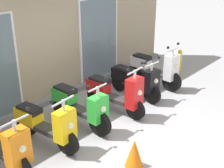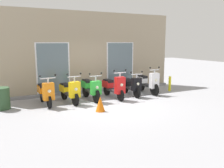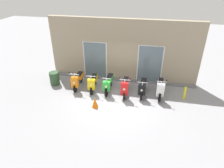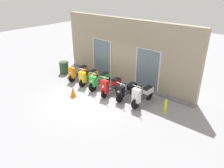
% 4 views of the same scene
% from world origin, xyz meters
% --- Properties ---
extents(ground_plane, '(40.00, 40.00, 0.00)m').
position_xyz_m(ground_plane, '(0.00, 0.00, 0.00)').
color(ground_plane, '#939399').
extents(storefront_facade, '(8.73, 0.50, 3.66)m').
position_xyz_m(storefront_facade, '(0.00, 2.48, 1.77)').
color(storefront_facade, gray).
rests_on(storefront_facade, ground_plane).
extents(scooter_orange, '(0.61, 1.55, 1.20)m').
position_xyz_m(scooter_orange, '(-2.29, 0.89, 0.49)').
color(scooter_orange, black).
rests_on(scooter_orange, ground_plane).
extents(scooter_yellow, '(0.59, 1.57, 1.20)m').
position_xyz_m(scooter_yellow, '(-1.37, 0.86, 0.46)').
color(scooter_yellow, black).
rests_on(scooter_yellow, ground_plane).
extents(scooter_green, '(0.56, 1.64, 1.17)m').
position_xyz_m(scooter_green, '(-0.49, 0.88, 0.47)').
color(scooter_green, black).
rests_on(scooter_green, ground_plane).
extents(scooter_red, '(0.60, 1.60, 1.26)m').
position_xyz_m(scooter_red, '(0.46, 0.71, 0.50)').
color(scooter_red, black).
rests_on(scooter_red, ground_plane).
extents(scooter_black, '(0.59, 1.54, 1.12)m').
position_xyz_m(scooter_black, '(1.38, 0.87, 0.46)').
color(scooter_black, black).
rests_on(scooter_black, ground_plane).
extents(scooter_white, '(0.53, 1.66, 1.26)m').
position_xyz_m(scooter_white, '(2.30, 0.90, 0.49)').
color(scooter_white, black).
rests_on(scooter_white, ground_plane).
extents(trash_bin, '(0.56, 0.56, 0.77)m').
position_xyz_m(trash_bin, '(-3.77, 0.99, 0.38)').
color(trash_bin, '#2D4C2D').
rests_on(trash_bin, ground_plane).
extents(curb_bollard, '(0.12, 0.12, 0.70)m').
position_xyz_m(curb_bollard, '(3.56, 0.89, 0.35)').
color(curb_bollard, yellow).
rests_on(curb_bollard, ground_plane).
extents(traffic_cone, '(0.32, 0.32, 0.52)m').
position_xyz_m(traffic_cone, '(-0.80, -0.77, 0.26)').
color(traffic_cone, orange).
rests_on(traffic_cone, ground_plane).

